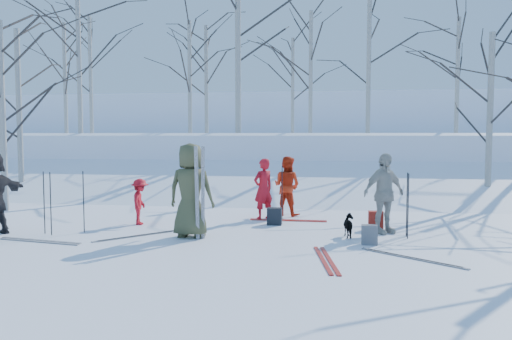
% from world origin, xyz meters
% --- Properties ---
extents(ground, '(120.00, 120.00, 0.00)m').
position_xyz_m(ground, '(0.00, 0.00, 0.00)').
color(ground, white).
rests_on(ground, ground).
extents(snow_ramp, '(70.00, 9.49, 4.12)m').
position_xyz_m(snow_ramp, '(0.00, 7.00, 0.15)').
color(snow_ramp, white).
rests_on(snow_ramp, ground).
extents(snow_plateau, '(70.00, 18.00, 2.20)m').
position_xyz_m(snow_plateau, '(0.00, 17.00, 1.00)').
color(snow_plateau, white).
rests_on(snow_plateau, ground).
extents(far_hill, '(90.00, 30.00, 6.00)m').
position_xyz_m(far_hill, '(0.00, 38.00, 2.00)').
color(far_hill, white).
rests_on(far_hill, ground).
extents(skier_olive_center, '(1.00, 0.69, 1.96)m').
position_xyz_m(skier_olive_center, '(-1.12, -0.11, 0.98)').
color(skier_olive_center, '#434529').
rests_on(skier_olive_center, ground).
extents(skier_red_north, '(0.66, 0.65, 1.53)m').
position_xyz_m(skier_red_north, '(0.06, 2.36, 0.77)').
color(skier_red_north, red).
rests_on(skier_red_north, ground).
extents(skier_redor_behind, '(0.94, 0.85, 1.56)m').
position_xyz_m(skier_redor_behind, '(0.60, 3.00, 0.78)').
color(skier_redor_behind, red).
rests_on(skier_redor_behind, ground).
extents(skier_red_seated, '(0.53, 0.77, 1.09)m').
position_xyz_m(skier_red_seated, '(-2.73, 1.14, 0.54)').
color(skier_red_seated, red).
rests_on(skier_red_seated, ground).
extents(skier_cream_east, '(1.08, 0.90, 1.73)m').
position_xyz_m(skier_cream_east, '(2.87, 0.91, 0.87)').
color(skier_cream_east, beige).
rests_on(skier_cream_east, ground).
extents(dog, '(0.37, 0.61, 0.48)m').
position_xyz_m(dog, '(2.15, 0.38, 0.24)').
color(dog, black).
rests_on(dog, ground).
extents(upright_ski_left, '(0.08, 0.16, 1.90)m').
position_xyz_m(upright_ski_left, '(-0.92, -0.38, 0.95)').
color(upright_ski_left, silver).
rests_on(upright_ski_left, ground).
extents(upright_ski_right, '(0.14, 0.23, 1.89)m').
position_xyz_m(upright_ski_right, '(-0.81, -0.30, 0.95)').
color(upright_ski_right, silver).
rests_on(upright_ski_right, ground).
extents(ski_pair_a, '(0.79, 1.96, 0.02)m').
position_xyz_m(ski_pair_a, '(1.68, -1.65, 0.01)').
color(ski_pair_a, '#AB2118').
rests_on(ski_pair_a, ground).
extents(ski_pair_b, '(0.81, 1.96, 0.02)m').
position_xyz_m(ski_pair_b, '(-4.00, -0.98, 0.01)').
color(ski_pair_b, silver).
rests_on(ski_pair_b, ground).
extents(ski_pair_c, '(2.09, 2.10, 0.02)m').
position_xyz_m(ski_pair_c, '(-2.24, -0.18, 0.01)').
color(ski_pair_c, silver).
rests_on(ski_pair_c, ground).
extents(ski_pair_d, '(0.25, 1.91, 0.02)m').
position_xyz_m(ski_pair_d, '(0.70, 2.18, 0.01)').
color(ski_pair_d, '#AB2118').
rests_on(ski_pair_d, ground).
extents(ski_pair_e, '(2.04, 2.09, 0.02)m').
position_xyz_m(ski_pair_e, '(3.13, -1.30, 0.01)').
color(ski_pair_e, silver).
rests_on(ski_pair_e, ground).
extents(ski_pole_a, '(0.02, 0.02, 1.34)m').
position_xyz_m(ski_pole_a, '(-4.11, -0.35, 0.67)').
color(ski_pole_a, black).
rests_on(ski_pole_a, ground).
extents(ski_pole_b, '(0.02, 0.02, 1.34)m').
position_xyz_m(ski_pole_b, '(0.53, 2.42, 0.67)').
color(ski_pole_b, black).
rests_on(ski_pole_b, ground).
extents(ski_pole_c, '(0.02, 0.02, 1.34)m').
position_xyz_m(ski_pole_c, '(3.31, 0.61, 0.67)').
color(ski_pole_c, black).
rests_on(ski_pole_c, ground).
extents(ski_pole_d, '(0.02, 0.02, 1.34)m').
position_xyz_m(ski_pole_d, '(-3.57, 0.03, 0.67)').
color(ski_pole_d, black).
rests_on(ski_pole_d, ground).
extents(ski_pole_e, '(0.02, 0.02, 1.34)m').
position_xyz_m(ski_pole_e, '(3.31, 0.39, 0.67)').
color(ski_pole_e, black).
rests_on(ski_pole_e, ground).
extents(ski_pole_f, '(0.02, 0.02, 1.34)m').
position_xyz_m(ski_pole_f, '(-4.36, -0.20, 0.67)').
color(ski_pole_f, black).
rests_on(ski_pole_f, ground).
extents(backpack_red, '(0.32, 0.22, 0.42)m').
position_xyz_m(backpack_red, '(2.74, 1.27, 0.21)').
color(backpack_red, maroon).
rests_on(backpack_red, ground).
extents(backpack_grey, '(0.30, 0.20, 0.38)m').
position_xyz_m(backpack_grey, '(2.49, -0.28, 0.19)').
color(backpack_grey, '#57585E').
rests_on(backpack_grey, ground).
extents(backpack_dark, '(0.34, 0.24, 0.40)m').
position_xyz_m(backpack_dark, '(0.43, 1.58, 0.20)').
color(backpack_dark, black).
rests_on(backpack_dark, ground).
extents(birch_plateau_a, '(4.46, 4.46, 5.51)m').
position_xyz_m(birch_plateau_a, '(-11.49, 13.48, 4.95)').
color(birch_plateau_a, silver).
rests_on(birch_plateau_a, snow_plateau).
extents(birch_plateau_c, '(5.14, 5.14, 6.48)m').
position_xyz_m(birch_plateau_c, '(-11.54, 16.29, 5.44)').
color(birch_plateau_c, silver).
rests_on(birch_plateau_c, snow_plateau).
extents(birch_plateau_d, '(4.03, 4.03, 4.90)m').
position_xyz_m(birch_plateau_d, '(-0.25, 15.90, 4.65)').
color(birch_plateau_d, silver).
rests_on(birch_plateau_d, snow_plateau).
extents(birch_plateau_e, '(4.43, 4.43, 5.47)m').
position_xyz_m(birch_plateau_e, '(0.80, 12.78, 4.93)').
color(birch_plateau_e, silver).
rests_on(birch_plateau_e, snow_plateau).
extents(birch_plateau_f, '(6.22, 6.22, 8.03)m').
position_xyz_m(birch_plateau_f, '(-1.94, 9.62, 6.22)').
color(birch_plateau_f, silver).
rests_on(birch_plateau_f, snow_plateau).
extents(birch_plateau_g, '(4.06, 4.06, 4.94)m').
position_xyz_m(birch_plateau_g, '(7.08, 12.61, 4.67)').
color(birch_plateau_g, silver).
rests_on(birch_plateau_g, snow_plateau).
extents(birch_plateau_h, '(4.55, 4.55, 5.64)m').
position_xyz_m(birch_plateau_h, '(3.22, 10.97, 5.02)').
color(birch_plateau_h, silver).
rests_on(birch_plateau_h, snow_plateau).
extents(birch_plateau_j, '(4.24, 4.24, 5.20)m').
position_xyz_m(birch_plateau_j, '(-4.79, 12.61, 4.80)').
color(birch_plateau_j, silver).
rests_on(birch_plateau_j, snow_plateau).
extents(birch_plateau_k, '(4.26, 4.26, 5.23)m').
position_xyz_m(birch_plateau_k, '(-4.31, 13.86, 4.81)').
color(birch_plateau_k, silver).
rests_on(birch_plateau_k, snow_plateau).
extents(birch_plateau_l, '(5.69, 5.69, 7.27)m').
position_xyz_m(birch_plateau_l, '(-9.62, 11.40, 5.84)').
color(birch_plateau_l, silver).
rests_on(birch_plateau_l, snow_plateau).
extents(birch_edge_a, '(4.27, 4.27, 5.25)m').
position_xyz_m(birch_edge_a, '(-7.26, 2.60, 2.62)').
color(birch_edge_a, silver).
rests_on(birch_edge_a, ground).
extents(birch_edge_d, '(4.61, 4.61, 5.73)m').
position_xyz_m(birch_edge_d, '(-8.87, 5.77, 2.87)').
color(birch_edge_d, silver).
rests_on(birch_edge_d, ground).
extents(birch_edge_e, '(4.24, 4.24, 5.20)m').
position_xyz_m(birch_edge_e, '(6.48, 5.98, 2.60)').
color(birch_edge_e, silver).
rests_on(birch_edge_e, ground).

